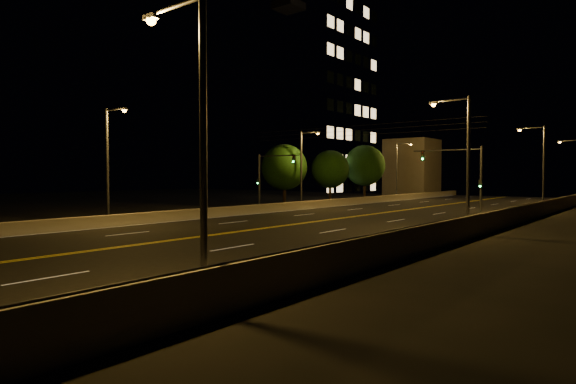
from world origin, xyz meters
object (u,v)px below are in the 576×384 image
Objects in this scene: tree_2 at (365,166)px; streetlight_0 at (196,127)px; streetlight_6 at (399,167)px; tree_0 at (284,167)px; traffic_signal_right at (466,175)px; building_tower at (289,104)px; streetlight_5 at (303,163)px; traffic_signal_left at (267,175)px; streetlight_3 at (576,166)px; streetlight_1 at (463,154)px; streetlight_2 at (540,162)px; streetlight_4 at (110,157)px; tree_1 at (330,169)px.

streetlight_0 is at bearing -64.86° from tree_2.
tree_0 is (-3.49, -22.27, -0.36)m from streetlight_6.
building_tower is (-36.83, 26.03, 11.41)m from traffic_signal_right.
streetlight_5 is at bearing -80.75° from tree_2.
traffic_signal_right is at bearing 0.00° from traffic_signal_left.
streetlight_3 is at bearing 18.04° from building_tower.
tree_0 is (-24.88, 13.51, -0.36)m from streetlight_1.
streetlight_1 is at bearing -28.49° from tree_0.
streetlight_2 reaches higher than traffic_signal_left.
traffic_signal_left is (-20.24, 26.13, -1.27)m from streetlight_0.
streetlight_4 is 1.49× the size of traffic_signal_right.
streetlight_3 is at bearing 55.60° from streetlight_5.
streetlight_2 is 1.06× the size of tree_2.
streetlight_4 is at bearing -153.80° from streetlight_1.
tree_2 is (-24.44, 31.16, 0.11)m from streetlight_1.
tree_1 is at bearing 96.36° from tree_0.
tree_0 is at bearing -83.64° from tree_1.
tree_1 is (-1.27, 11.37, -0.11)m from tree_0.
tree_1 is (-26.15, 45.80, -0.47)m from streetlight_0.
tree_2 is at bearing 99.25° from streetlight_5.
tree_0 is (-4.64, 8.30, 0.91)m from traffic_signal_left.
tree_0 is at bearing 119.22° from traffic_signal_left.
streetlight_6 is (-21.40, -7.97, 0.00)m from streetlight_3.
traffic_signal_right is at bearing 38.42° from streetlight_4.
streetlight_0 and streetlight_4 have the same top height.
tree_0 is at bearing -129.45° from streetlight_3.
streetlight_5 is at bearing 149.71° from streetlight_1.
streetlight_4 reaches higher than traffic_signal_left.
streetlight_3 is 39.17m from tree_0.
streetlight_5 is at bearing -90.00° from streetlight_6.
streetlight_5 is at bearing 90.00° from streetlight_4.
streetlight_4 is 1.00× the size of streetlight_6.
tree_0 is at bearing -161.35° from streetlight_2.
tree_1 is 0.88× the size of tree_2.
streetlight_1 is 41.69m from streetlight_6.
building_tower reaches higher than traffic_signal_right.
traffic_signal_right is 0.18× the size of building_tower.
streetlight_3 is 43.55m from traffic_signal_left.
traffic_signal_left is 0.79× the size of tree_0.
tree_2 is (0.45, 17.65, 0.47)m from tree_0.
streetlight_0 reaches higher than tree_2.
streetlight_2 and streetlight_4 have the same top height.
traffic_signal_right is at bearing 106.62° from streetlight_1.
streetlight_2 is 16.82m from traffic_signal_right.
streetlight_5 is (0.00, 23.03, 0.00)m from streetlight_4.
tree_2 is (-3.04, -4.61, 0.11)m from streetlight_6.
streetlight_0 is 42.83m from streetlight_2.
streetlight_5 is 18.91m from tree_2.
streetlight_3 is (0.00, 21.84, 0.00)m from streetlight_2.
building_tower is at bearing 144.75° from traffic_signal_right.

